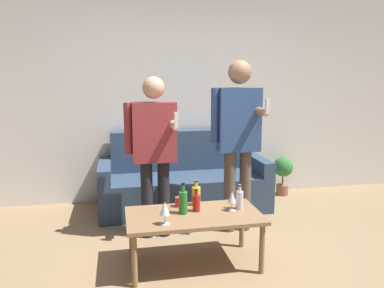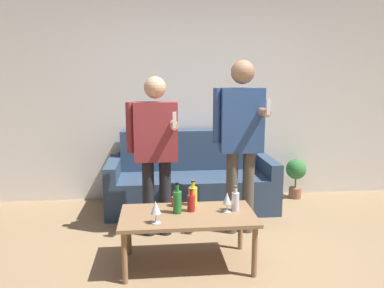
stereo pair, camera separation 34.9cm
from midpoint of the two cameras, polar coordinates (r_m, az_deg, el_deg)
ground_plane at (r=3.01m, az=2.81°, el=-21.17°), size 16.00×16.00×0.00m
wall_back at (r=4.82m, az=-3.79°, el=7.58°), size 8.00×0.06×2.70m
couch at (r=4.57m, az=-3.58°, el=-5.68°), size 1.98×0.82×0.91m
coffee_table at (r=3.16m, az=-2.93°, el=-11.46°), size 1.11×0.59×0.45m
bottle_orange at (r=3.32m, az=-2.41°, el=-7.87°), size 0.08×0.08×0.23m
bottle_green at (r=3.18m, az=-2.51°, el=-8.93°), size 0.07×0.07×0.20m
bottle_dark at (r=3.23m, az=4.18°, el=-8.46°), size 0.06×0.06×0.22m
bottle_yellow at (r=3.12m, az=-4.60°, el=-8.82°), size 0.07×0.07×0.26m
wine_glass_near at (r=2.91m, az=-7.66°, el=-9.85°), size 0.08×0.08×0.18m
wine_glass_far at (r=3.17m, az=2.97°, el=-8.21°), size 0.07×0.07×0.17m
cup_on_table at (r=3.30m, az=-5.04°, el=-8.83°), size 0.07×0.07×0.09m
person_standing_left at (r=3.62m, az=-8.58°, el=-0.19°), size 0.49×0.41×1.57m
person_standing_right at (r=3.72m, az=4.39°, el=1.80°), size 0.49×0.44×1.73m
potted_plant at (r=5.11m, az=11.81°, el=-4.03°), size 0.26×0.26×0.52m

